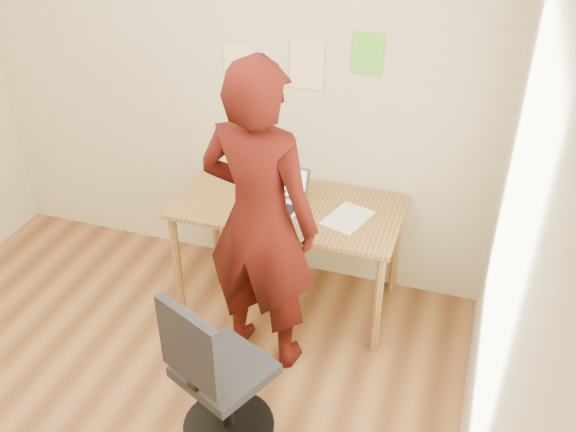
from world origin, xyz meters
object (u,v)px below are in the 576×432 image
(desk, at_px, (288,217))
(laptop, at_px, (279,197))
(office_chair, at_px, (216,381))
(phone, at_px, (306,224))
(person, at_px, (259,221))

(desk, height_order, laptop, laptop)
(laptop, xyz_separation_m, office_chair, (0.07, -1.18, -0.39))
(desk, relative_size, laptop, 4.00)
(desk, distance_m, phone, 0.26)
(desk, distance_m, office_chair, 1.21)
(laptop, xyz_separation_m, phone, (0.23, -0.17, -0.05))
(desk, xyz_separation_m, person, (0.00, -0.50, 0.28))
(desk, xyz_separation_m, office_chair, (0.01, -1.18, -0.25))
(phone, xyz_separation_m, person, (-0.17, -0.32, 0.19))
(phone, bearing_deg, person, -129.26)
(laptop, bearing_deg, person, -75.02)
(desk, height_order, office_chair, office_chair)
(phone, distance_m, person, 0.41)
(desk, bearing_deg, office_chair, -89.58)
(desk, height_order, person, person)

